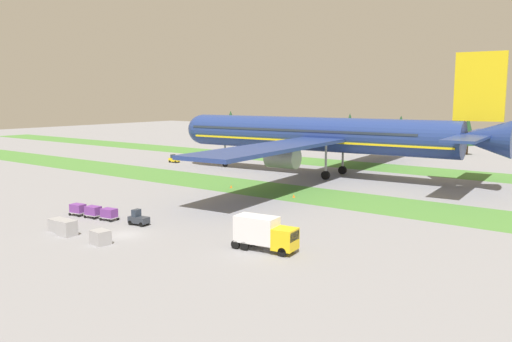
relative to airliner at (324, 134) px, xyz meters
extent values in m
plane|color=gray|center=(4.08, -53.69, -8.38)|extent=(400.00, 400.00, 0.00)
cube|color=#4C8438|center=(4.08, -19.33, -8.37)|extent=(320.00, 13.16, 0.01)
cube|color=#4C8438|center=(4.08, 18.99, -8.37)|extent=(320.00, 13.16, 0.01)
cylinder|color=navy|center=(-2.19, -0.17, -0.02)|extent=(57.59, 11.31, 6.82)
sphere|color=navy|center=(-30.71, -2.43, -0.02)|extent=(6.69, 6.69, 6.69)
cone|color=navy|center=(29.12, 2.30, 0.49)|extent=(10.25, 7.23, 6.48)
cube|color=yellow|center=(-2.19, -0.17, -1.21)|extent=(56.21, 11.34, 0.36)
cube|color=#283342|center=(-5.67, -0.45, 0.83)|extent=(50.64, 10.83, 0.44)
cube|color=navy|center=(3.07, -22.43, -0.70)|extent=(12.07, 38.98, 0.61)
cylinder|color=#A3A3A8|center=(1.26, -16.80, -2.95)|extent=(5.86, 4.18, 3.75)
cube|color=navy|center=(-0.49, 22.64, -0.70)|extent=(12.07, 38.98, 0.61)
cylinder|color=#A3A3A8|center=(-1.39, 16.79, -2.95)|extent=(5.86, 4.18, 3.75)
cube|color=navy|center=(29.14, -6.75, 1.01)|extent=(6.16, 14.32, 0.43)
cube|color=navy|center=(27.72, 11.25, 1.01)|extent=(6.16, 14.32, 0.43)
cube|color=yellow|center=(28.43, 2.25, 9.19)|extent=(8.20, 1.38, 11.60)
cylinder|color=#A3A3A8|center=(-24.45, -1.93, -4.41)|extent=(0.44, 0.44, 6.74)
cylinder|color=black|center=(-24.45, -1.93, -7.78)|extent=(1.23, 0.51, 1.20)
cylinder|color=#A3A3A8|center=(2.61, -3.90, -4.28)|extent=(0.44, 0.44, 6.49)
cylinder|color=black|center=(2.61, -3.90, -7.53)|extent=(1.74, 0.73, 1.70)
cylinder|color=#A3A3A8|center=(1.97, 4.26, -4.28)|extent=(0.44, 0.44, 6.49)
cylinder|color=black|center=(1.97, 4.26, -7.53)|extent=(1.74, 0.73, 1.70)
cube|color=#2D333D|center=(1.76, -49.57, -7.69)|extent=(2.74, 1.61, 0.77)
cube|color=#283342|center=(1.38, -49.62, -6.86)|extent=(0.83, 1.17, 0.90)
cylinder|color=black|center=(2.60, -48.91, -8.08)|extent=(0.62, 0.27, 0.60)
cylinder|color=black|center=(2.73, -50.00, -8.08)|extent=(0.62, 0.27, 0.60)
cylinder|color=black|center=(0.79, -49.13, -8.08)|extent=(0.62, 0.27, 0.60)
cylinder|color=black|center=(0.93, -50.23, -8.08)|extent=(0.62, 0.27, 0.60)
cube|color=#A3A3A8|center=(-3.30, -50.20, -7.98)|extent=(2.37, 1.76, 0.10)
cube|color=#70388E|center=(-3.30, -50.20, -7.38)|extent=(2.08, 1.55, 1.10)
cylinder|color=black|center=(-2.55, -49.41, -8.18)|extent=(0.41, 0.17, 0.40)
cylinder|color=black|center=(-2.38, -50.78, -8.18)|extent=(0.41, 0.17, 0.40)
cylinder|color=black|center=(-4.21, -49.62, -8.18)|extent=(0.41, 0.17, 0.40)
cylinder|color=black|center=(-4.04, -50.99, -8.18)|extent=(0.41, 0.17, 0.40)
cube|color=#A3A3A8|center=(-6.18, -50.56, -7.98)|extent=(2.37, 1.76, 0.10)
cube|color=#70388E|center=(-6.18, -50.56, -7.38)|extent=(2.08, 1.55, 1.10)
cylinder|color=black|center=(-5.43, -49.77, -8.18)|extent=(0.41, 0.17, 0.40)
cylinder|color=black|center=(-5.26, -51.14, -8.18)|extent=(0.41, 0.17, 0.40)
cylinder|color=black|center=(-7.09, -49.98, -8.18)|extent=(0.41, 0.17, 0.40)
cylinder|color=black|center=(-6.92, -51.35, -8.18)|extent=(0.41, 0.17, 0.40)
cube|color=#A3A3A8|center=(-9.05, -50.92, -7.98)|extent=(2.37, 1.76, 0.10)
cube|color=#70388E|center=(-9.05, -50.92, -7.38)|extent=(2.08, 1.55, 1.10)
cylinder|color=black|center=(-8.31, -50.13, -8.18)|extent=(0.41, 0.17, 0.40)
cylinder|color=black|center=(-8.14, -51.50, -8.18)|extent=(0.41, 0.17, 0.40)
cylinder|color=black|center=(-9.97, -50.34, -8.18)|extent=(0.41, 0.17, 0.40)
cylinder|color=black|center=(-9.80, -51.71, -8.18)|extent=(0.41, 0.17, 0.40)
cube|color=yellow|center=(23.18, -48.64, -6.80)|extent=(2.46, 2.55, 2.20)
cube|color=#283342|center=(24.23, -48.51, -6.36)|extent=(0.33, 2.06, 0.97)
cube|color=silver|center=(19.85, -49.04, -6.20)|extent=(4.74, 2.83, 2.80)
cylinder|color=black|center=(23.28, -47.62, -7.90)|extent=(0.99, 0.41, 0.96)
cylinder|color=black|center=(23.52, -49.61, -7.90)|extent=(0.99, 0.41, 0.96)
cylinder|color=black|center=(18.84, -48.16, -7.90)|extent=(0.99, 0.41, 0.96)
cylinder|color=black|center=(19.08, -50.15, -7.90)|extent=(0.99, 0.41, 0.96)
cylinder|color=black|center=(17.72, -48.30, -7.90)|extent=(0.99, 0.41, 0.96)
cylinder|color=black|center=(17.96, -50.28, -7.90)|extent=(0.99, 0.41, 0.96)
cube|color=yellow|center=(-39.57, -3.13, -7.69)|extent=(2.69, 1.50, 0.77)
cube|color=#283342|center=(-39.96, -3.16, -6.86)|extent=(0.78, 1.14, 0.90)
cylinder|color=black|center=(-38.71, -2.51, -8.08)|extent=(0.61, 0.25, 0.60)
cylinder|color=black|center=(-38.62, -3.60, -8.08)|extent=(0.61, 0.25, 0.60)
cylinder|color=black|center=(-40.52, -2.65, -8.08)|extent=(0.61, 0.25, 0.60)
cylinder|color=black|center=(-40.44, -3.75, -8.08)|extent=(0.61, 0.25, 0.60)
cylinder|color=black|center=(14.15, -43.23, -7.95)|extent=(0.18, 0.18, 0.85)
cylinder|color=black|center=(13.96, -43.33, -7.95)|extent=(0.18, 0.18, 0.85)
cylinder|color=orange|center=(14.05, -43.28, -7.22)|extent=(0.36, 0.36, 0.62)
sphere|color=tan|center=(14.05, -43.28, -6.76)|extent=(0.24, 0.24, 0.24)
cylinder|color=orange|center=(14.26, -43.18, -7.25)|extent=(0.10, 0.10, 0.58)
cylinder|color=orange|center=(13.85, -43.38, -7.25)|extent=(0.10, 0.10, 0.58)
cube|color=#A3A3A8|center=(-1.02, -57.90, -7.48)|extent=(2.03, 1.64, 1.79)
cube|color=#A3A3A8|center=(-3.57, -57.39, -7.60)|extent=(2.05, 1.66, 1.55)
cube|color=#A3A3A8|center=(5.10, -57.81, -7.60)|extent=(2.15, 1.79, 1.56)
cone|color=orange|center=(-6.02, -22.06, -8.10)|extent=(0.44, 0.44, 0.55)
cone|color=orange|center=(7.48, -22.71, -8.13)|extent=(0.44, 0.44, 0.50)
cylinder|color=#4C3823|center=(-71.38, 56.65, -6.73)|extent=(0.70, 0.70, 3.29)
cone|color=#1E4223|center=(-71.38, 56.65, -1.48)|extent=(5.69, 5.69, 7.22)
cylinder|color=#4C3823|center=(-55.21, 55.80, -7.07)|extent=(0.70, 0.70, 2.61)
cone|color=#1E4223|center=(-55.21, 55.80, -2.58)|extent=(5.97, 5.97, 6.39)
cylinder|color=#4C3823|center=(-39.32, 53.59, -6.66)|extent=(0.70, 0.70, 3.44)
cone|color=#1E4223|center=(-39.32, 53.59, -2.23)|extent=(6.06, 6.06, 5.42)
cylinder|color=#4C3823|center=(-21.99, 54.33, -6.89)|extent=(0.70, 0.70, 2.98)
cone|color=#1E4223|center=(-21.99, 54.33, -1.54)|extent=(4.93, 4.93, 7.72)
cylinder|color=#4C3823|center=(-5.59, 53.99, -6.54)|extent=(0.70, 0.70, 3.67)
cone|color=#1E4223|center=(-5.59, 53.99, -1.37)|extent=(5.47, 5.47, 6.69)
cylinder|color=#4C3823|center=(12.06, 57.50, -7.09)|extent=(0.70, 0.70, 2.57)
cone|color=#1E4223|center=(12.06, 57.50, -1.73)|extent=(4.18, 4.18, 8.17)
camera|label=1|loc=(52.20, -92.16, 7.76)|focal=36.94mm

